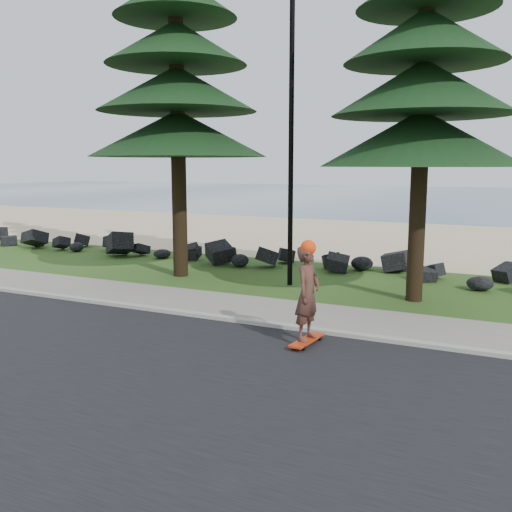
% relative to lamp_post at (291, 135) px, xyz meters
% --- Properties ---
extents(ground, '(160.00, 160.00, 0.00)m').
position_rel_lamp_post_xyz_m(ground, '(0.00, -3.20, -4.13)').
color(ground, '#2E4B17').
rests_on(ground, ground).
extents(road, '(160.00, 7.00, 0.02)m').
position_rel_lamp_post_xyz_m(road, '(0.00, -7.70, -4.12)').
color(road, black).
rests_on(road, ground).
extents(kerb, '(160.00, 0.20, 0.10)m').
position_rel_lamp_post_xyz_m(kerb, '(0.00, -4.10, -4.08)').
color(kerb, '#A4A294').
rests_on(kerb, ground).
extents(sidewalk, '(160.00, 2.00, 0.08)m').
position_rel_lamp_post_xyz_m(sidewalk, '(0.00, -3.00, -4.09)').
color(sidewalk, slate).
rests_on(sidewalk, ground).
extents(beach_sand, '(160.00, 15.00, 0.01)m').
position_rel_lamp_post_xyz_m(beach_sand, '(0.00, 11.30, -4.13)').
color(beach_sand, '#CFB28A').
rests_on(beach_sand, ground).
extents(ocean, '(160.00, 58.00, 0.01)m').
position_rel_lamp_post_xyz_m(ocean, '(0.00, 47.80, -4.13)').
color(ocean, '#3D5975').
rests_on(ocean, ground).
extents(seawall_boulders, '(60.00, 2.40, 1.10)m').
position_rel_lamp_post_xyz_m(seawall_boulders, '(0.00, 2.40, -4.13)').
color(seawall_boulders, black).
rests_on(seawall_boulders, ground).
extents(lamp_post, '(0.25, 0.14, 8.14)m').
position_rel_lamp_post_xyz_m(lamp_post, '(0.00, 0.00, 0.00)').
color(lamp_post, black).
rests_on(lamp_post, ground).
extents(skateboarder, '(0.48, 1.08, 1.97)m').
position_rel_lamp_post_xyz_m(skateboarder, '(2.36, -4.92, -3.14)').
color(skateboarder, red).
rests_on(skateboarder, ground).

